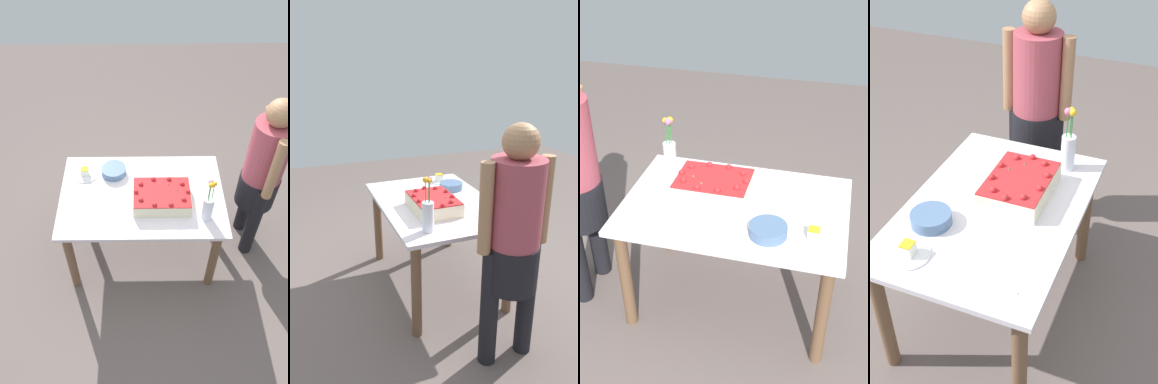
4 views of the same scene
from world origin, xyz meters
TOP-DOWN VIEW (x-y plane):
  - ground_plane at (0.00, 0.00)m, footprint 8.00×8.00m
  - dining_table at (0.00, 0.00)m, footprint 1.26×0.85m
  - sheet_cake at (0.15, -0.08)m, footprint 0.43×0.31m
  - serving_plate_with_slice at (-0.46, 0.21)m, footprint 0.19×0.19m
  - cake_knife at (-0.46, -0.21)m, footprint 0.06×0.22m
  - flower_vase at (0.47, -0.24)m, footprint 0.08×0.08m
  - fruit_bowl at (-0.23, 0.23)m, footprint 0.20×0.20m
  - person_standing at (0.93, 0.11)m, footprint 0.31×0.45m

SIDE VIEW (x-z plane):
  - ground_plane at x=0.00m, z-range 0.00..0.00m
  - dining_table at x=0.00m, z-range 0.24..0.97m
  - cake_knife at x=-0.46m, z-range 0.73..0.73m
  - serving_plate_with_slice at x=-0.46m, z-range 0.71..0.78m
  - fruit_bowl at x=-0.23m, z-range 0.73..0.79m
  - sheet_cake at x=0.15m, z-range 0.72..0.85m
  - person_standing at x=0.93m, z-range 0.11..1.60m
  - flower_vase at x=0.47m, z-range 0.67..1.04m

